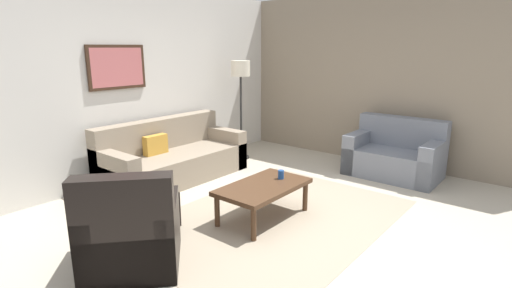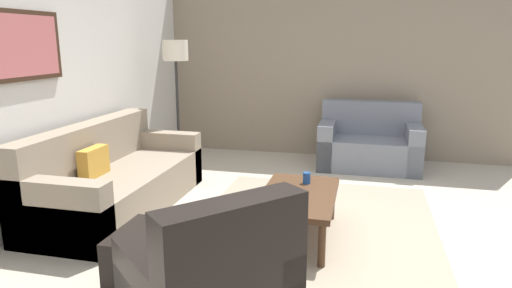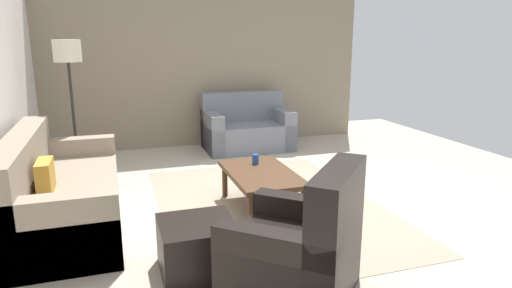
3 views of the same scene
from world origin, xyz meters
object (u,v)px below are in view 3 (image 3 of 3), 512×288
couch_main (55,195)px  armchair_leather (302,255)px  lamp_standing (68,65)px  ottoman (198,247)px  couch_loveseat (246,130)px  coffee_table (261,177)px  cup (255,159)px

couch_main → armchair_leather: armchair_leather is taller
couch_main → lamp_standing: 1.85m
couch_main → ottoman: size_ratio=3.90×
armchair_leather → couch_loveseat: bearing=-11.7°
coffee_table → couch_main: bearing=82.8°
couch_main → couch_loveseat: 3.44m
couch_main → coffee_table: (-0.25, -1.97, 0.06)m
ottoman → coffee_table: 1.34m
couch_main → couch_loveseat: size_ratio=1.64×
lamp_standing → cup: bearing=-127.2°
coffee_table → cup: bearing=-6.7°
couch_loveseat → lamp_standing: 2.82m
coffee_table → lamp_standing: lamp_standing is taller
couch_loveseat → coffee_table: bearing=166.5°
couch_loveseat → cup: (-2.24, 0.57, 0.16)m
ottoman → lamp_standing: bearing=20.0°
armchair_leather → ottoman: size_ratio=2.02×
couch_main → lamp_standing: size_ratio=1.28×
lamp_standing → ottoman: bearing=-160.0°
couch_loveseat → coffee_table: 2.60m
coffee_table → ottoman: bearing=140.0°
couch_main → coffee_table: size_ratio=1.98×
couch_loveseat → armchair_leather: bearing=168.3°
coffee_table → couch_loveseat: bearing=-13.5°
couch_main → coffee_table: couch_main is taller
coffee_table → cup: (0.29, -0.03, 0.10)m
armchair_leather → ottoman: 0.83m
cup → lamp_standing: lamp_standing is taller
couch_loveseat → armchair_leather: 4.19m
ottoman → cup: size_ratio=5.37×
couch_main → lamp_standing: (1.48, -0.12, 1.11)m
armchair_leather → coffee_table: 1.59m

